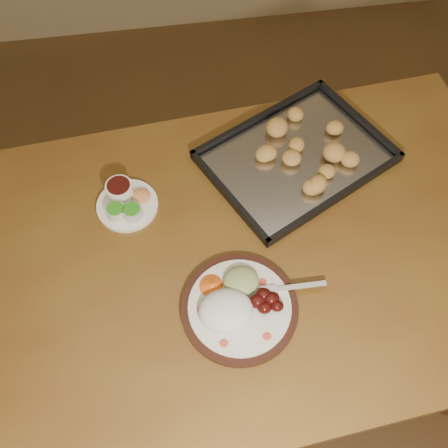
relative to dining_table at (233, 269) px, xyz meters
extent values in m
plane|color=brown|center=(0.07, -0.18, -0.65)|extent=(4.00, 4.00, 0.00)
cube|color=brown|center=(0.00, 0.00, 0.08)|extent=(1.57, 1.02, 0.04)
cylinder|color=#4F2617|center=(-0.71, 0.32, -0.30)|extent=(0.07, 0.07, 0.71)
cylinder|color=#4F2617|center=(0.65, 0.44, -0.30)|extent=(0.07, 0.07, 0.71)
cylinder|color=black|center=(-0.01, -0.15, 0.10)|extent=(0.27, 0.27, 0.02)
cylinder|color=silver|center=(-0.01, -0.15, 0.11)|extent=(0.23, 0.23, 0.01)
ellipsoid|color=#D23E32|center=(-0.06, -0.22, 0.12)|extent=(0.02, 0.02, 0.00)
ellipsoid|color=#D23E32|center=(0.04, -0.22, 0.12)|extent=(0.02, 0.02, 0.00)
ellipsoid|color=#D23E32|center=(0.05, -0.10, 0.12)|extent=(0.02, 0.02, 0.00)
ellipsoid|color=#D23E32|center=(-0.10, -0.14, 0.12)|extent=(0.02, 0.02, 0.00)
ellipsoid|color=white|center=(-0.04, -0.16, 0.13)|extent=(0.14, 0.12, 0.05)
ellipsoid|color=#4B0C0A|center=(0.04, -0.16, 0.13)|extent=(0.03, 0.03, 0.03)
ellipsoid|color=#4B0C0A|center=(0.06, -0.14, 0.13)|extent=(0.03, 0.03, 0.03)
ellipsoid|color=#4B0C0A|center=(0.05, -0.13, 0.13)|extent=(0.03, 0.03, 0.03)
ellipsoid|color=#4B0C0A|center=(0.07, -0.16, 0.13)|extent=(0.03, 0.03, 0.03)
ellipsoid|color=#4B0C0A|center=(0.03, -0.14, 0.13)|extent=(0.03, 0.03, 0.03)
ellipsoid|color=tan|center=(0.00, -0.09, 0.13)|extent=(0.09, 0.09, 0.03)
cone|color=#F15C15|center=(-0.06, -0.09, 0.13)|extent=(0.08, 0.08, 0.03)
cube|color=silver|center=(0.13, -0.12, 0.12)|extent=(0.13, 0.01, 0.00)
cube|color=silver|center=(0.06, -0.12, 0.12)|extent=(0.03, 0.02, 0.00)
cylinder|color=silver|center=(0.04, -0.13, 0.12)|extent=(0.03, 0.00, 0.00)
cylinder|color=silver|center=(0.04, -0.12, 0.12)|extent=(0.03, 0.00, 0.00)
cylinder|color=silver|center=(0.04, -0.12, 0.12)|extent=(0.03, 0.00, 0.00)
cylinder|color=silver|center=(0.04, -0.11, 0.12)|extent=(0.03, 0.00, 0.00)
cylinder|color=white|center=(-0.25, 0.17, 0.10)|extent=(0.16, 0.16, 0.01)
cylinder|color=beige|center=(-0.27, 0.14, 0.12)|extent=(0.05, 0.05, 0.03)
cylinder|color=#338E1C|center=(-0.27, 0.14, 0.14)|extent=(0.04, 0.04, 0.00)
cylinder|color=beige|center=(-0.23, 0.13, 0.12)|extent=(0.05, 0.05, 0.03)
cylinder|color=#338E1C|center=(-0.23, 0.13, 0.14)|extent=(0.04, 0.04, 0.00)
cylinder|color=white|center=(-0.26, 0.20, 0.13)|extent=(0.07, 0.07, 0.04)
cylinder|color=#330C09|center=(-0.26, 0.20, 0.15)|extent=(0.06, 0.06, 0.00)
ellipsoid|color=#E48C50|center=(-0.21, 0.18, 0.12)|extent=(0.05, 0.05, 0.02)
cube|color=black|center=(0.21, 0.25, 0.10)|extent=(0.56, 0.51, 0.01)
cube|color=black|center=(0.14, 0.40, 0.12)|extent=(0.41, 0.22, 0.02)
cube|color=black|center=(0.28, 0.11, 0.12)|extent=(0.41, 0.22, 0.02)
cube|color=black|center=(0.41, 0.35, 0.12)|extent=(0.16, 0.31, 0.02)
cube|color=black|center=(0.01, 0.15, 0.12)|extent=(0.16, 0.31, 0.02)
cube|color=silver|center=(0.21, 0.25, 0.11)|extent=(0.52, 0.47, 0.00)
ellipsoid|color=#CD9448|center=(0.26, 0.28, 0.13)|extent=(0.05, 0.05, 0.04)
ellipsoid|color=#CD9448|center=(0.29, 0.33, 0.13)|extent=(0.07, 0.07, 0.04)
ellipsoid|color=#CD9448|center=(0.21, 0.35, 0.13)|extent=(0.07, 0.07, 0.04)
ellipsoid|color=#CD9448|center=(0.19, 0.30, 0.13)|extent=(0.05, 0.05, 0.04)
ellipsoid|color=#CD9448|center=(0.13, 0.30, 0.13)|extent=(0.07, 0.07, 0.04)
ellipsoid|color=#CD9448|center=(0.16, 0.25, 0.13)|extent=(0.07, 0.07, 0.04)
ellipsoid|color=#CD9448|center=(0.10, 0.20, 0.13)|extent=(0.05, 0.05, 0.04)
ellipsoid|color=#CD9448|center=(0.17, 0.18, 0.13)|extent=(0.07, 0.07, 0.04)
ellipsoid|color=#CD9448|center=(0.17, 0.18, 0.13)|extent=(0.07, 0.07, 0.04)
ellipsoid|color=#CD9448|center=(0.25, 0.17, 0.13)|extent=(0.05, 0.05, 0.04)
ellipsoid|color=#CD9448|center=(0.25, 0.23, 0.13)|extent=(0.07, 0.07, 0.04)
ellipsoid|color=#CD9448|center=(0.32, 0.27, 0.13)|extent=(0.07, 0.07, 0.04)
camera|label=1|loc=(-0.10, -0.54, 1.17)|focal=40.00mm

